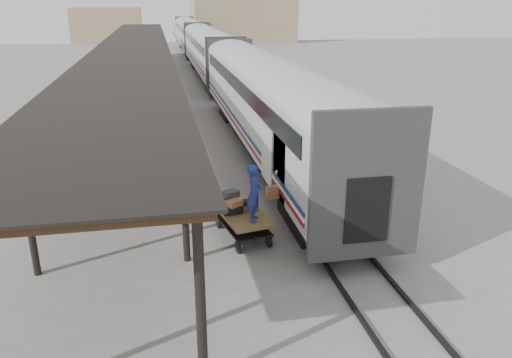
{
  "coord_description": "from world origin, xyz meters",
  "views": [
    {
      "loc": [
        -1.87,
        -15.0,
        7.12
      ],
      "look_at": [
        1.05,
        -0.17,
        1.7
      ],
      "focal_mm": 35.0,
      "sensor_mm": 36.0,
      "label": 1
    }
  ],
  "objects": [
    {
      "name": "suitcase_stack",
      "position": [
        0.31,
        -0.5,
        1.06
      ],
      "size": [
        1.26,
        1.22,
        0.59
      ],
      "rotation": [
        0.0,
        0.0,
        0.19
      ],
      "color": "#3B3B3E",
      "rests_on": "baggage_cart"
    },
    {
      "name": "ground",
      "position": [
        0.0,
        0.0,
        0.0
      ],
      "size": [
        160.0,
        160.0,
        0.0
      ],
      "primitive_type": "plane",
      "color": "slate",
      "rests_on": "ground"
    },
    {
      "name": "rails",
      "position": [
        3.2,
        34.0,
        0.06
      ],
      "size": [
        1.54,
        150.0,
        0.12
      ],
      "color": "black",
      "rests_on": "ground"
    },
    {
      "name": "train",
      "position": [
        3.19,
        33.79,
        2.69
      ],
      "size": [
        3.45,
        76.01,
        4.01
      ],
      "color": "silver",
      "rests_on": "ground"
    },
    {
      "name": "canopy",
      "position": [
        -3.4,
        24.0,
        4.0
      ],
      "size": [
        4.9,
        64.3,
        4.15
      ],
      "color": "#422B19",
      "rests_on": "ground"
    },
    {
      "name": "building_left",
      "position": [
        -10.0,
        82.0,
        3.0
      ],
      "size": [
        12.0,
        8.0,
        6.0
      ],
      "primitive_type": "cube",
      "color": "tan",
      "rests_on": "ground"
    },
    {
      "name": "luggage_tug",
      "position": [
        -1.29,
        16.51,
        0.66
      ],
      "size": [
        1.35,
        1.81,
        1.43
      ],
      "rotation": [
        0.0,
        0.0,
        0.24
      ],
      "color": "maroon",
      "rests_on": "ground"
    },
    {
      "name": "porter",
      "position": [
        0.73,
        -1.46,
        1.74
      ],
      "size": [
        0.6,
        0.74,
        1.77
      ],
      "primitive_type": "imported",
      "rotation": [
        0.0,
        0.0,
        1.26
      ],
      "color": "navy",
      "rests_on": "baggage_cart"
    },
    {
      "name": "building_far",
      "position": [
        14.0,
        78.0,
        4.0
      ],
      "size": [
        18.0,
        10.0,
        8.0
      ],
      "primitive_type": "cube",
      "color": "tan",
      "rests_on": "ground"
    },
    {
      "name": "pedestrian",
      "position": [
        -3.47,
        12.91,
        0.94
      ],
      "size": [
        1.12,
        0.52,
        1.88
      ],
      "primitive_type": "imported",
      "rotation": [
        0.0,
        0.0,
        3.2
      ],
      "color": "black",
      "rests_on": "ground"
    },
    {
      "name": "baggage_cart",
      "position": [
        0.48,
        -0.81,
        0.65
      ],
      "size": [
        1.69,
        2.6,
        0.86
      ],
      "rotation": [
        0.0,
        0.0,
        0.19
      ],
      "color": "olive",
      "rests_on": "ground"
    }
  ]
}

